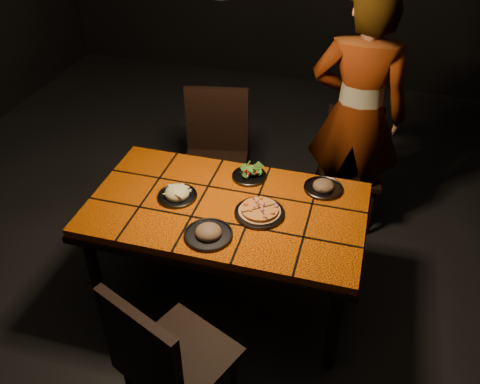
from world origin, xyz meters
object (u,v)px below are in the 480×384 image
(chair_far_right, at_px, (351,159))
(plate_pasta, at_px, (177,194))
(diner, at_px, (357,116))
(dining_table, at_px, (226,216))
(chair_far_left, at_px, (216,149))
(chair_near, at_px, (164,359))
(plate_pizza, at_px, (260,212))

(chair_far_right, bearing_deg, plate_pasta, -140.79)
(diner, bearing_deg, chair_far_right, -93.10)
(dining_table, height_order, plate_pasta, plate_pasta)
(dining_table, relative_size, chair_far_right, 1.82)
(chair_far_right, distance_m, plate_pasta, 1.46)
(chair_far_right, relative_size, diner, 0.49)
(chair_far_left, bearing_deg, chair_near, -90.65)
(dining_table, relative_size, plate_pizza, 4.81)
(plate_pasta, bearing_deg, diner, 46.53)
(diner, height_order, plate_pasta, diner)
(chair_far_right, xyz_separation_m, plate_pasta, (-0.95, -1.08, 0.26))
(dining_table, distance_m, chair_far_left, 0.89)
(diner, distance_m, plate_pasta, 1.38)
(dining_table, height_order, chair_near, chair_near)
(chair_far_right, bearing_deg, chair_far_left, -174.92)
(chair_near, bearing_deg, plate_pasta, -49.75)
(chair_far_left, xyz_separation_m, plate_pasta, (0.03, -0.82, 0.19))
(diner, bearing_deg, plate_pasta, 47.55)
(dining_table, bearing_deg, chair_far_left, 111.97)
(chair_far_left, xyz_separation_m, chair_far_right, (0.98, 0.25, -0.07))
(diner, bearing_deg, dining_table, 58.18)
(chair_far_left, distance_m, diner, 1.04)
(chair_far_right, xyz_separation_m, plate_pizza, (-0.44, -1.10, 0.26))
(diner, relative_size, plate_pasta, 7.71)
(dining_table, bearing_deg, chair_far_right, 58.96)
(plate_pasta, bearing_deg, chair_far_left, 92.06)
(dining_table, xyz_separation_m, chair_far_right, (0.65, 1.07, -0.16))
(plate_pizza, height_order, plate_pasta, plate_pasta)
(chair_near, distance_m, diner, 2.08)
(dining_table, height_order, plate_pizza, plate_pizza)
(chair_far_right, relative_size, plate_pasta, 3.76)
(chair_far_right, relative_size, plate_pizza, 2.64)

